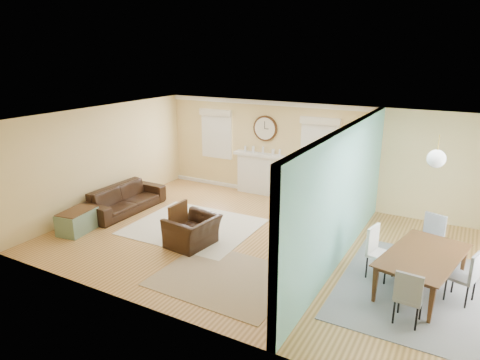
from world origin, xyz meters
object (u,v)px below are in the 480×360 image
(sofa, at_px, (125,199))
(eames_chair, at_px, (193,231))
(dining_table, at_px, (424,273))
(green_chair, at_px, (300,197))
(credenza, at_px, (348,210))

(sofa, bearing_deg, eames_chair, -106.93)
(eames_chair, height_order, dining_table, dining_table)
(eames_chair, bearing_deg, green_chair, 166.34)
(eames_chair, bearing_deg, dining_table, 102.18)
(sofa, relative_size, dining_table, 1.16)
(credenza, bearing_deg, eames_chair, -134.26)
(sofa, bearing_deg, credenza, -70.87)
(eames_chair, relative_size, credenza, 0.68)
(green_chair, height_order, credenza, credenza)
(sofa, bearing_deg, green_chair, -58.50)
(dining_table, bearing_deg, green_chair, 62.21)
(green_chair, relative_size, credenza, 0.48)
(green_chair, bearing_deg, dining_table, 139.75)
(sofa, relative_size, credenza, 1.52)
(eames_chair, distance_m, green_chair, 3.32)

